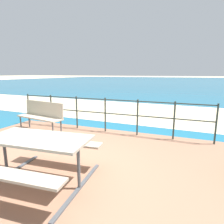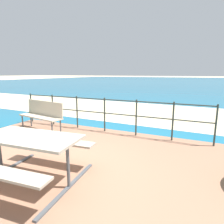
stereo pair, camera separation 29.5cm
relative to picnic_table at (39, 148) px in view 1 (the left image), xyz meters
name	(u,v)px [view 1 (the left image)]	position (x,y,z in m)	size (l,w,h in m)	color
ground_plane	(57,168)	(-0.13, 0.58, -0.64)	(240.00, 240.00, 0.00)	beige
patio_paving	(57,166)	(-0.13, 0.58, -0.61)	(6.40, 5.20, 0.06)	#996B51
sea_water	(177,82)	(-0.13, 40.58, -0.64)	(90.00, 90.00, 0.01)	#196B8E
beach_strip	(136,111)	(-0.13, 6.65, -0.64)	(54.00, 4.97, 0.01)	beige
picnic_table	(39,148)	(0.00, 0.00, 0.00)	(1.73, 1.65, 0.75)	tan
park_bench	(42,114)	(-1.92, 2.25, -0.04)	(1.64, 0.68, 0.90)	#BCAD93
railing_fence	(105,111)	(-0.13, 2.93, 0.05)	(5.94, 0.04, 1.02)	#2D3833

